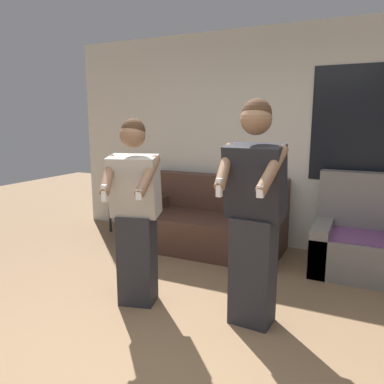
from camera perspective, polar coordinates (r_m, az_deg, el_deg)
ground_plane at (r=2.72m, az=-5.49°, el=-25.04°), size 14.00×14.00×0.00m
wall_back at (r=4.81m, az=11.92°, el=7.81°), size 5.68×0.07×2.70m
couch at (r=4.73m, az=2.36°, el=-4.94°), size 1.87×0.91×0.89m
armchair at (r=4.39m, az=24.16°, el=-6.90°), size 0.92×0.81×1.04m
side_table at (r=5.46m, az=-9.35°, el=-0.18°), size 0.58×0.43×0.81m
person_left at (r=3.21m, az=-8.62°, el=-3.22°), size 0.48×0.55×1.61m
person_right at (r=2.87m, az=9.40°, el=-3.35°), size 0.49×0.51×1.75m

